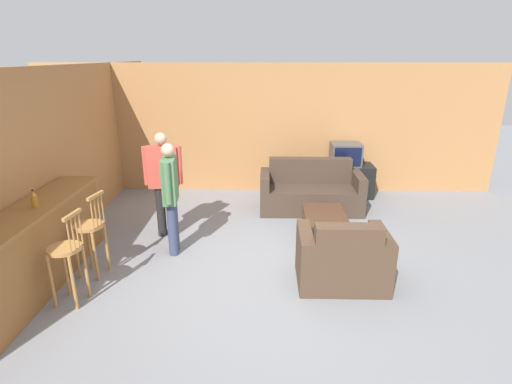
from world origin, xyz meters
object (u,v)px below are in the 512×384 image
(bar_chair_near, at_px, (67,256))
(bar_chair_mid, at_px, (90,233))
(tv_unit, at_px, (344,180))
(bottle, at_px, (34,199))
(person_by_counter, at_px, (171,193))
(person_by_window, at_px, (164,179))
(armchair_near, at_px, (342,260))
(tv, at_px, (346,154))
(couch_far, at_px, (310,192))
(coffee_table, at_px, (325,217))

(bar_chair_near, height_order, bar_chair_mid, same)
(bar_chair_near, relative_size, tv_unit, 0.99)
(bar_chair_mid, bearing_deg, bar_chair_near, -89.99)
(bottle, relative_size, person_by_counter, 0.14)
(bar_chair_near, xyz_separation_m, person_by_window, (0.66, 1.85, 0.34))
(bar_chair_near, height_order, person_by_window, person_by_window)
(bar_chair_near, xyz_separation_m, armchair_near, (3.18, 0.48, -0.26))
(armchair_near, bearing_deg, bar_chair_near, -171.51)
(tv, distance_m, person_by_counter, 3.87)
(armchair_near, bearing_deg, couch_far, 92.87)
(coffee_table, relative_size, tv_unit, 0.87)
(bottle, xyz_separation_m, person_by_window, (1.15, 1.47, -0.20))
(bar_chair_near, height_order, bottle, bottle)
(bar_chair_mid, relative_size, bottle, 5.11)
(bottle, height_order, person_by_counter, person_by_counter)
(armchair_near, height_order, person_by_window, person_by_window)
(bar_chair_near, height_order, couch_far, bar_chair_near)
(tv_unit, bearing_deg, bottle, -141.25)
(tv, bearing_deg, tv_unit, 90.00)
(couch_far, relative_size, coffee_table, 1.86)
(tv_unit, bearing_deg, tv, -90.00)
(bar_chair_near, xyz_separation_m, coffee_table, (3.15, 1.82, -0.25))
(person_by_counter, bearing_deg, armchair_near, -19.37)
(tv_unit, bearing_deg, couch_far, -133.66)
(tv, distance_m, bottle, 5.52)
(couch_far, bearing_deg, tv, 46.23)
(coffee_table, relative_size, tv, 1.69)
(tv_unit, bearing_deg, person_by_window, -147.75)
(bar_chair_mid, relative_size, armchair_near, 1.03)
(armchair_near, height_order, tv, tv)
(couch_far, bearing_deg, bottle, -143.11)
(person_by_window, bearing_deg, tv_unit, 32.25)
(bar_chair_mid, distance_m, person_by_window, 1.43)
(couch_far, distance_m, person_by_window, 2.74)
(coffee_table, height_order, person_by_counter, person_by_counter)
(bar_chair_mid, xyz_separation_m, couch_far, (3.06, 2.42, -0.26))
(coffee_table, bearing_deg, person_by_window, 179.37)
(armchair_near, relative_size, coffee_table, 1.10)
(couch_far, bearing_deg, person_by_counter, -140.65)
(bottle, xyz_separation_m, person_by_counter, (1.39, 0.90, -0.22))
(tv_unit, bearing_deg, bar_chair_near, -134.81)
(armchair_near, xyz_separation_m, tv, (0.62, 3.36, 0.54))
(coffee_table, distance_m, person_by_counter, 2.39)
(bar_chair_near, relative_size, person_by_counter, 0.70)
(couch_far, distance_m, person_by_counter, 2.85)
(tv, height_order, bottle, bottle)
(tv_unit, height_order, person_by_counter, person_by_counter)
(bottle, bearing_deg, tv_unit, 38.75)
(bar_chair_mid, height_order, tv_unit, bar_chair_mid)
(armchair_near, distance_m, person_by_counter, 2.49)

